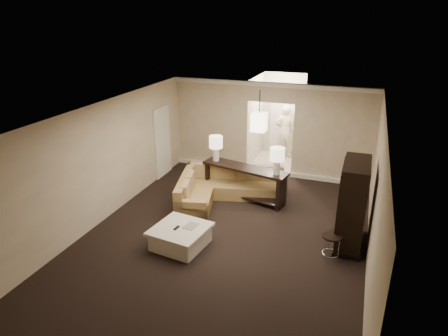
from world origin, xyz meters
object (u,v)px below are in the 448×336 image
at_px(sectional_sofa, 222,188).
at_px(coffee_table, 181,236).
at_px(armoire, 352,206).
at_px(drink_table, 332,242).
at_px(person, 285,129).
at_px(console_table, 245,180).

relative_size(sectional_sofa, coffee_table, 2.26).
distance_m(sectional_sofa, coffee_table, 2.42).
bearing_deg(armoire, drink_table, -113.97).
bearing_deg(person, armoire, 95.47).
relative_size(armoire, person, 0.93).
relative_size(sectional_sofa, armoire, 1.49).
distance_m(console_table, drink_table, 3.19).
xyz_separation_m(drink_table, person, (-2.16, 5.60, 0.64)).
relative_size(console_table, armoire, 1.28).
height_order(drink_table, person, person).
height_order(sectional_sofa, console_table, console_table).
bearing_deg(armoire, sectional_sofa, 161.66).
xyz_separation_m(coffee_table, armoire, (3.35, 1.32, 0.67)).
height_order(armoire, drink_table, armoire).
distance_m(console_table, person, 3.62).
bearing_deg(drink_table, person, 111.09).
height_order(console_table, person, person).
distance_m(armoire, person, 5.51).
bearing_deg(coffee_table, armoire, 21.48).
bearing_deg(console_table, armoire, -13.72).
height_order(console_table, drink_table, console_table).
height_order(coffee_table, console_table, console_table).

